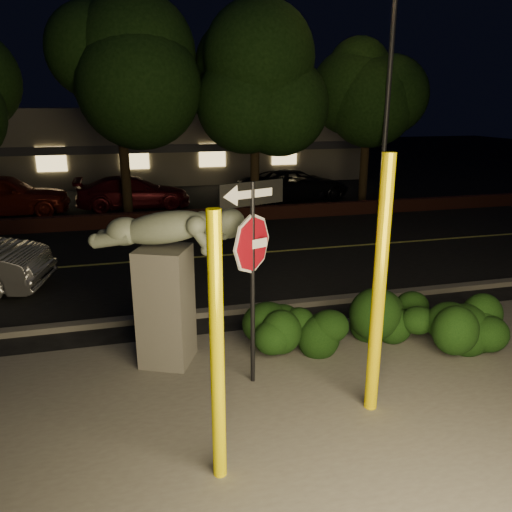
{
  "coord_description": "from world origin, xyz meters",
  "views": [
    {
      "loc": [
        -2.45,
        -6.56,
        4.19
      ],
      "look_at": [
        -0.33,
        1.65,
        1.6
      ],
      "focal_mm": 35.0,
      "sensor_mm": 36.0,
      "label": 1
    }
  ],
  "objects_px": {
    "signpost": "(253,245)",
    "sculpture": "(166,269)",
    "parked_car_red": "(2,195)",
    "parked_car_dark": "(294,185)",
    "parked_car_darkred": "(133,193)",
    "streetlight": "(386,68)",
    "yellow_pole_right": "(379,290)",
    "yellow_pole_left": "(217,353)"
  },
  "relations": [
    {
      "from": "signpost",
      "to": "sculpture",
      "type": "distance_m",
      "value": 1.64
    },
    {
      "from": "parked_car_red",
      "to": "parked_car_dark",
      "type": "bearing_deg",
      "value": -89.52
    },
    {
      "from": "parked_car_darkred",
      "to": "sculpture",
      "type": "bearing_deg",
      "value": -179.68
    },
    {
      "from": "streetlight",
      "to": "parked_car_darkred",
      "type": "bearing_deg",
      "value": 139.42
    },
    {
      "from": "signpost",
      "to": "parked_car_dark",
      "type": "xyz_separation_m",
      "value": [
        5.57,
        14.48,
        -1.54
      ]
    },
    {
      "from": "sculpture",
      "to": "parked_car_darkred",
      "type": "xyz_separation_m",
      "value": [
        -0.3,
        13.52,
        -0.99
      ]
    },
    {
      "from": "signpost",
      "to": "sculpture",
      "type": "relative_size",
      "value": 1.17
    },
    {
      "from": "yellow_pole_right",
      "to": "sculpture",
      "type": "bearing_deg",
      "value": 141.91
    },
    {
      "from": "yellow_pole_left",
      "to": "streetlight",
      "type": "bearing_deg",
      "value": 55.83
    },
    {
      "from": "yellow_pole_left",
      "to": "parked_car_dark",
      "type": "height_order",
      "value": "yellow_pole_left"
    },
    {
      "from": "yellow_pole_left",
      "to": "streetlight",
      "type": "distance_m",
      "value": 15.69
    },
    {
      "from": "signpost",
      "to": "parked_car_dark",
      "type": "distance_m",
      "value": 15.59
    },
    {
      "from": "parked_car_red",
      "to": "parked_car_dark",
      "type": "relative_size",
      "value": 0.97
    },
    {
      "from": "sculpture",
      "to": "parked_car_dark",
      "type": "distance_m",
      "value": 15.14
    },
    {
      "from": "parked_car_darkred",
      "to": "parked_car_dark",
      "type": "bearing_deg",
      "value": -91.03
    },
    {
      "from": "streetlight",
      "to": "parked_car_darkred",
      "type": "relative_size",
      "value": 1.98
    },
    {
      "from": "parked_car_dark",
      "to": "parked_car_red",
      "type": "bearing_deg",
      "value": 80.54
    },
    {
      "from": "yellow_pole_left",
      "to": "parked_car_dark",
      "type": "bearing_deg",
      "value": 68.51
    },
    {
      "from": "parked_car_red",
      "to": "yellow_pole_left",
      "type": "bearing_deg",
      "value": -162.07
    },
    {
      "from": "parked_car_dark",
      "to": "parked_car_darkred",
      "type": "bearing_deg",
      "value": 78.88
    },
    {
      "from": "parked_car_darkred",
      "to": "parked_car_red",
      "type": "bearing_deg",
      "value": 93.0
    },
    {
      "from": "signpost",
      "to": "parked_car_darkred",
      "type": "bearing_deg",
      "value": 75.37
    },
    {
      "from": "signpost",
      "to": "parked_car_red",
      "type": "xyz_separation_m",
      "value": [
        -6.41,
        14.15,
        -1.41
      ]
    },
    {
      "from": "yellow_pole_right",
      "to": "streetlight",
      "type": "height_order",
      "value": "streetlight"
    },
    {
      "from": "parked_car_red",
      "to": "yellow_pole_right",
      "type": "bearing_deg",
      "value": -153.79
    },
    {
      "from": "signpost",
      "to": "parked_car_darkred",
      "type": "height_order",
      "value": "signpost"
    },
    {
      "from": "yellow_pole_left",
      "to": "yellow_pole_right",
      "type": "bearing_deg",
      "value": 18.84
    },
    {
      "from": "sculpture",
      "to": "streetlight",
      "type": "bearing_deg",
      "value": 71.98
    },
    {
      "from": "yellow_pole_left",
      "to": "sculpture",
      "type": "distance_m",
      "value": 2.89
    },
    {
      "from": "yellow_pole_right",
      "to": "streetlight",
      "type": "distance_m",
      "value": 13.8
    },
    {
      "from": "yellow_pole_left",
      "to": "parked_car_red",
      "type": "height_order",
      "value": "yellow_pole_left"
    },
    {
      "from": "parked_car_red",
      "to": "parked_car_darkred",
      "type": "xyz_separation_m",
      "value": [
        4.93,
        0.34,
        -0.16
      ]
    },
    {
      "from": "yellow_pole_left",
      "to": "parked_car_red",
      "type": "xyz_separation_m",
      "value": [
        -5.53,
        16.06,
        -0.76
      ]
    },
    {
      "from": "parked_car_darkred",
      "to": "parked_car_dark",
      "type": "relative_size",
      "value": 0.92
    },
    {
      "from": "signpost",
      "to": "parked_car_red",
      "type": "distance_m",
      "value": 15.6
    },
    {
      "from": "signpost",
      "to": "streetlight",
      "type": "xyz_separation_m",
      "value": [
        7.67,
        10.68,
        3.2
      ]
    },
    {
      "from": "sculpture",
      "to": "parked_car_dark",
      "type": "relative_size",
      "value": 0.53
    },
    {
      "from": "parked_car_darkred",
      "to": "parked_car_dark",
      "type": "xyz_separation_m",
      "value": [
        7.05,
        -0.01,
        0.03
      ]
    },
    {
      "from": "yellow_pole_right",
      "to": "parked_car_red",
      "type": "height_order",
      "value": "yellow_pole_right"
    },
    {
      "from": "yellow_pole_right",
      "to": "streetlight",
      "type": "xyz_separation_m",
      "value": [
        6.2,
        11.78,
        3.63
      ]
    },
    {
      "from": "yellow_pole_left",
      "to": "parked_car_red",
      "type": "distance_m",
      "value": 17.0
    },
    {
      "from": "yellow_pole_right",
      "to": "sculpture",
      "type": "height_order",
      "value": "yellow_pole_right"
    }
  ]
}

